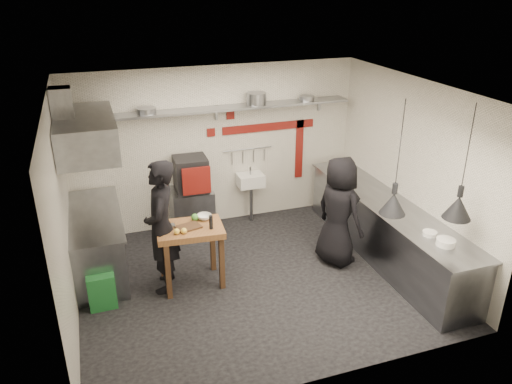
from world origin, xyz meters
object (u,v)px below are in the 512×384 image
object	(u,v)px
oven_stand	(192,211)
prep_table	(191,255)
chef_left	(161,227)
chef_right	(339,211)
combi_oven	(191,174)
green_bin	(102,288)

from	to	relation	value
oven_stand	prep_table	world-z (taller)	prep_table
chef_left	chef_right	world-z (taller)	chef_left
combi_oven	chef_right	size ratio (longest dim) A/B	0.34
green_bin	prep_table	distance (m)	1.29
green_bin	prep_table	size ratio (longest dim) A/B	0.54
green_bin	chef_right	size ratio (longest dim) A/B	0.29
prep_table	chef_right	world-z (taller)	chef_right
prep_table	chef_right	xyz separation A→B (m)	(2.26, -0.12, 0.40)
chef_left	oven_stand	bearing A→B (deg)	169.06
oven_stand	combi_oven	xyz separation A→B (m)	(0.01, -0.03, 0.69)
chef_left	chef_right	xyz separation A→B (m)	(2.64, -0.16, -0.10)
combi_oven	green_bin	xyz separation A→B (m)	(-1.62, -1.65, -0.84)
chef_left	chef_right	distance (m)	2.65
oven_stand	green_bin	distance (m)	2.34
combi_oven	chef_right	bearing A→B (deg)	-39.60
oven_stand	green_bin	size ratio (longest dim) A/B	1.60
oven_stand	chef_right	size ratio (longest dim) A/B	0.46
oven_stand	prep_table	size ratio (longest dim) A/B	0.87
combi_oven	chef_left	size ratio (longest dim) A/B	0.30
prep_table	chef_right	distance (m)	2.30
prep_table	chef_left	xyz separation A→B (m)	(-0.38, 0.04, 0.50)
chef_left	prep_table	bearing A→B (deg)	98.61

